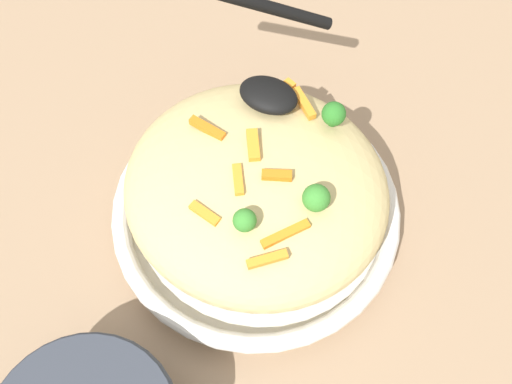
# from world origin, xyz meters

# --- Properties ---
(ground_plane) EXTENTS (2.40, 2.40, 0.00)m
(ground_plane) POSITION_xyz_m (0.00, 0.00, 0.00)
(ground_plane) COLOR #9E7F60
(serving_bowl) EXTENTS (0.28, 0.28, 0.04)m
(serving_bowl) POSITION_xyz_m (0.00, 0.00, 0.02)
(serving_bowl) COLOR white
(serving_bowl) RESTS_ON ground_plane
(pasta_mound) EXTENTS (0.25, 0.23, 0.07)m
(pasta_mound) POSITION_xyz_m (0.00, 0.00, 0.07)
(pasta_mound) COLOR #D1BA7A
(pasta_mound) RESTS_ON serving_bowl
(carrot_piece_0) EXTENTS (0.02, 0.03, 0.01)m
(carrot_piece_0) POSITION_xyz_m (-0.01, 0.02, 0.11)
(carrot_piece_0) COLOR orange
(carrot_piece_0) RESTS_ON pasta_mound
(carrot_piece_1) EXTENTS (0.02, 0.03, 0.01)m
(carrot_piece_1) POSITION_xyz_m (-0.02, 0.09, 0.11)
(carrot_piece_1) COLOR orange
(carrot_piece_1) RESTS_ON pasta_mound
(carrot_piece_2) EXTENTS (0.02, 0.03, 0.01)m
(carrot_piece_2) POSITION_xyz_m (-0.01, -0.02, 0.11)
(carrot_piece_2) COLOR orange
(carrot_piece_2) RESTS_ON pasta_mound
(carrot_piece_3) EXTENTS (0.03, 0.03, 0.01)m
(carrot_piece_3) POSITION_xyz_m (0.01, 0.08, 0.11)
(carrot_piece_3) COLOR orange
(carrot_piece_3) RESTS_ON pasta_mound
(carrot_piece_4) EXTENTS (0.04, 0.01, 0.01)m
(carrot_piece_4) POSITION_xyz_m (-0.06, 0.02, 0.11)
(carrot_piece_4) COLOR orange
(carrot_piece_4) RESTS_ON pasta_mound
(carrot_piece_5) EXTENTS (0.03, 0.03, 0.01)m
(carrot_piece_5) POSITION_xyz_m (0.04, -0.07, 0.10)
(carrot_piece_5) COLOR orange
(carrot_piece_5) RESTS_ON pasta_mound
(carrot_piece_6) EXTENTS (0.03, 0.01, 0.01)m
(carrot_piece_6) POSITION_xyz_m (-0.02, -0.06, 0.11)
(carrot_piece_6) COLOR orange
(carrot_piece_6) RESTS_ON pasta_mound
(carrot_piece_7) EXTENTS (0.03, 0.02, 0.01)m
(carrot_piece_7) POSITION_xyz_m (0.02, -0.00, 0.11)
(carrot_piece_7) COLOR orange
(carrot_piece_7) RESTS_ON pasta_mound
(carrot_piece_8) EXTENTS (0.03, 0.04, 0.01)m
(carrot_piece_8) POSITION_xyz_m (0.05, -0.04, 0.10)
(carrot_piece_8) COLOR orange
(carrot_piece_8) RESTS_ON pasta_mound
(broccoli_floret_0) EXTENTS (0.02, 0.02, 0.03)m
(broccoli_floret_0) POSITION_xyz_m (0.06, -0.01, 0.12)
(broccoli_floret_0) COLOR #377928
(broccoli_floret_0) RESTS_ON pasta_mound
(broccoli_floret_1) EXTENTS (0.02, 0.02, 0.03)m
(broccoli_floret_1) POSITION_xyz_m (0.04, 0.08, 0.12)
(broccoli_floret_1) COLOR #296820
(broccoli_floret_1) RESTS_ON pasta_mound
(broccoli_floret_2) EXTENTS (0.02, 0.02, 0.02)m
(broccoli_floret_2) POSITION_xyz_m (0.02, -0.05, 0.12)
(broccoli_floret_2) COLOR #377928
(broccoli_floret_2) RESTS_ON pasta_mound
(serving_spoon) EXTENTS (0.14, 0.13, 0.09)m
(serving_spoon) POSITION_xyz_m (-0.04, 0.10, 0.13)
(serving_spoon) COLOR black
(serving_spoon) RESTS_ON pasta_mound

